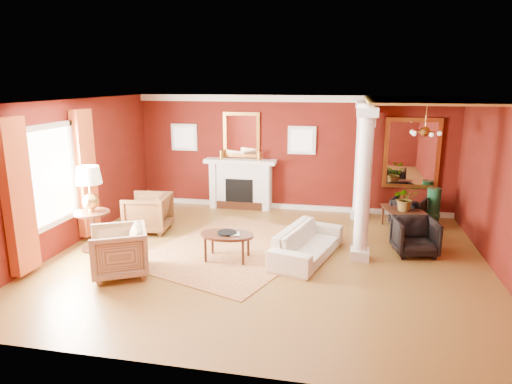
% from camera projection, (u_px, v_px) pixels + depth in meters
% --- Properties ---
extents(ground, '(8.00, 8.00, 0.00)m').
position_uv_depth(ground, '(267.00, 258.00, 8.58)').
color(ground, brown).
rests_on(ground, ground).
extents(room_shell, '(8.04, 7.04, 2.92)m').
position_uv_depth(room_shell, '(268.00, 152.00, 8.09)').
color(room_shell, '#5A110C').
rests_on(room_shell, ground).
extents(fireplace, '(1.85, 0.42, 1.29)m').
position_uv_depth(fireplace, '(241.00, 184.00, 11.83)').
color(fireplace, white).
rests_on(fireplace, ground).
extents(overmantel_mirror, '(0.95, 0.07, 1.15)m').
position_uv_depth(overmantel_mirror, '(241.00, 135.00, 11.66)').
color(overmantel_mirror, gold).
rests_on(overmantel_mirror, fireplace).
extents(flank_window_left, '(0.70, 0.07, 0.70)m').
position_uv_depth(flank_window_left, '(184.00, 137.00, 12.00)').
color(flank_window_left, white).
rests_on(flank_window_left, room_shell).
extents(flank_window_right, '(0.70, 0.07, 0.70)m').
position_uv_depth(flank_window_right, '(302.00, 140.00, 11.39)').
color(flank_window_right, white).
rests_on(flank_window_right, room_shell).
extents(left_window, '(0.21, 2.55, 2.60)m').
position_uv_depth(left_window, '(55.00, 182.00, 8.42)').
color(left_window, white).
rests_on(left_window, room_shell).
extents(column_front, '(0.36, 0.36, 2.80)m').
position_uv_depth(column_front, '(364.00, 185.00, 8.19)').
color(column_front, white).
rests_on(column_front, ground).
extents(column_back, '(0.36, 0.36, 2.80)m').
position_uv_depth(column_back, '(361.00, 160.00, 10.76)').
color(column_back, white).
rests_on(column_back, ground).
extents(header_beam, '(0.30, 3.20, 0.32)m').
position_uv_depth(header_beam, '(365.00, 112.00, 9.43)').
color(header_beam, white).
rests_on(header_beam, column_front).
extents(amber_ceiling, '(2.30, 3.40, 0.04)m').
position_uv_depth(amber_ceiling, '(425.00, 100.00, 9.00)').
color(amber_ceiling, gold).
rests_on(amber_ceiling, room_shell).
extents(dining_mirror, '(1.30, 0.07, 1.70)m').
position_uv_depth(dining_mirror, '(412.00, 154.00, 10.93)').
color(dining_mirror, gold).
rests_on(dining_mirror, room_shell).
extents(chandelier, '(0.60, 0.62, 0.75)m').
position_uv_depth(chandelier, '(425.00, 132.00, 9.19)').
color(chandelier, '#BC8A3B').
rests_on(chandelier, room_shell).
extents(crown_trim, '(8.00, 0.08, 0.16)m').
position_uv_depth(crown_trim, '(293.00, 99.00, 11.20)').
color(crown_trim, white).
rests_on(crown_trim, room_shell).
extents(base_trim, '(8.00, 0.08, 0.12)m').
position_uv_depth(base_trim, '(291.00, 207.00, 11.85)').
color(base_trim, white).
rests_on(base_trim, ground).
extents(rug, '(3.82, 4.35, 0.01)m').
position_uv_depth(rug, '(235.00, 248.00, 9.06)').
color(rug, maroon).
rests_on(rug, ground).
extents(sofa, '(1.10, 2.09, 0.79)m').
position_uv_depth(sofa, '(308.00, 238.00, 8.52)').
color(sofa, beige).
rests_on(sofa, ground).
extents(armchair_leopard, '(0.93, 0.98, 0.93)m').
position_uv_depth(armchair_leopard, '(148.00, 211.00, 10.02)').
color(armchair_leopard, black).
rests_on(armchair_leopard, ground).
extents(armchair_stripe, '(1.17, 1.20, 0.93)m').
position_uv_depth(armchair_stripe, '(119.00, 249.00, 7.75)').
color(armchair_stripe, tan).
rests_on(armchair_stripe, ground).
extents(coffee_table, '(1.01, 1.01, 0.51)m').
position_uv_depth(coffee_table, '(227.00, 236.00, 8.41)').
color(coffee_table, black).
rests_on(coffee_table, ground).
extents(coffee_book, '(0.17, 0.06, 0.24)m').
position_uv_depth(coffee_book, '(230.00, 228.00, 8.31)').
color(coffee_book, black).
rests_on(coffee_book, coffee_table).
extents(side_table, '(0.67, 0.67, 1.67)m').
position_uv_depth(side_table, '(90.00, 193.00, 8.76)').
color(side_table, black).
rests_on(side_table, ground).
extents(dining_table, '(0.79, 1.48, 0.79)m').
position_uv_depth(dining_table, '(408.00, 216.00, 9.87)').
color(dining_table, black).
rests_on(dining_table, ground).
extents(dining_chair_near, '(0.87, 0.83, 0.77)m').
position_uv_depth(dining_chair_near, '(415.00, 235.00, 8.70)').
color(dining_chair_near, black).
rests_on(dining_chair_near, ground).
extents(dining_chair_far, '(0.88, 0.86, 0.72)m').
position_uv_depth(dining_chair_far, '(408.00, 210.00, 10.50)').
color(dining_chair_far, black).
rests_on(dining_chair_far, ground).
extents(green_urn, '(0.35, 0.35, 0.83)m').
position_uv_depth(green_urn, '(433.00, 209.00, 10.69)').
color(green_urn, '#164426').
rests_on(green_urn, ground).
extents(potted_plant, '(0.54, 0.59, 0.44)m').
position_uv_depth(potted_plant, '(407.00, 188.00, 9.80)').
color(potted_plant, '#26591E').
rests_on(potted_plant, dining_table).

